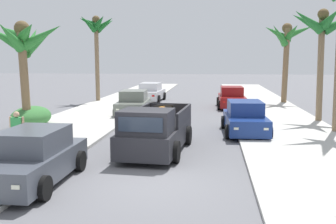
{
  "coord_description": "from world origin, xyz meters",
  "views": [
    {
      "loc": [
        1.83,
        -10.58,
        3.49
      ],
      "look_at": [
        -0.11,
        5.98,
        1.2
      ],
      "focal_mm": 41.38,
      "sensor_mm": 36.0,
      "label": 1
    }
  ],
  "objects_px": {
    "car_right_near": "(33,158)",
    "car_left_mid": "(134,104)",
    "hedge_bush": "(31,117)",
    "car_left_near": "(151,93)",
    "palm_tree_left_fore": "(322,29)",
    "palm_tree_left_mid": "(97,30)",
    "car_right_mid": "(245,119)",
    "pedestrian": "(17,130)",
    "pickup_truck": "(156,131)",
    "car_left_far": "(231,98)",
    "palm_tree_left_back": "(286,40)",
    "palm_tree_right_back": "(24,42)"
  },
  "relations": [
    {
      "from": "car_right_near",
      "to": "car_left_mid",
      "type": "bearing_deg",
      "value": 89.73
    },
    {
      "from": "car_left_mid",
      "to": "hedge_bush",
      "type": "distance_m",
      "value": 6.67
    },
    {
      "from": "car_left_near",
      "to": "palm_tree_left_fore",
      "type": "relative_size",
      "value": 0.69
    },
    {
      "from": "palm_tree_left_mid",
      "to": "hedge_bush",
      "type": "distance_m",
      "value": 13.15
    },
    {
      "from": "car_right_mid",
      "to": "pedestrian",
      "type": "relative_size",
      "value": 2.72
    },
    {
      "from": "pickup_truck",
      "to": "car_left_mid",
      "type": "bearing_deg",
      "value": 106.51
    },
    {
      "from": "car_left_far",
      "to": "pedestrian",
      "type": "xyz_separation_m",
      "value": [
        -8.45,
        -14.77,
        0.2
      ]
    },
    {
      "from": "pickup_truck",
      "to": "pedestrian",
      "type": "bearing_deg",
      "value": -169.84
    },
    {
      "from": "car_left_mid",
      "to": "car_left_far",
      "type": "bearing_deg",
      "value": 34.2
    },
    {
      "from": "car_right_near",
      "to": "palm_tree_left_fore",
      "type": "relative_size",
      "value": 0.68
    },
    {
      "from": "pedestrian",
      "to": "palm_tree_left_back",
      "type": "bearing_deg",
      "value": 54.49
    },
    {
      "from": "car_left_mid",
      "to": "palm_tree_left_back",
      "type": "distance_m",
      "value": 13.28
    },
    {
      "from": "pickup_truck",
      "to": "car_right_mid",
      "type": "distance_m",
      "value": 5.49
    },
    {
      "from": "pickup_truck",
      "to": "car_left_near",
      "type": "height_order",
      "value": "pickup_truck"
    },
    {
      "from": "car_left_near",
      "to": "palm_tree_left_back",
      "type": "relative_size",
      "value": 0.7
    },
    {
      "from": "car_right_mid",
      "to": "hedge_bush",
      "type": "xyz_separation_m",
      "value": [
        -10.74,
        0.36,
        -0.16
      ]
    },
    {
      "from": "car_right_near",
      "to": "car_right_mid",
      "type": "height_order",
      "value": "same"
    },
    {
      "from": "car_left_near",
      "to": "palm_tree_right_back",
      "type": "bearing_deg",
      "value": -106.03
    },
    {
      "from": "pickup_truck",
      "to": "palm_tree_left_fore",
      "type": "relative_size",
      "value": 0.86
    },
    {
      "from": "car_right_near",
      "to": "palm_tree_left_mid",
      "type": "xyz_separation_m",
      "value": [
        -4.28,
        20.57,
        5.07
      ]
    },
    {
      "from": "car_left_near",
      "to": "palm_tree_left_back",
      "type": "xyz_separation_m",
      "value": [
        10.6,
        -0.88,
        4.22
      ]
    },
    {
      "from": "hedge_bush",
      "to": "pedestrian",
      "type": "relative_size",
      "value": 1.76
    },
    {
      "from": "hedge_bush",
      "to": "pedestrian",
      "type": "height_order",
      "value": "pedestrian"
    },
    {
      "from": "car_left_mid",
      "to": "car_right_mid",
      "type": "bearing_deg",
      "value": -40.28
    },
    {
      "from": "palm_tree_left_fore",
      "to": "pedestrian",
      "type": "relative_size",
      "value": 3.92
    },
    {
      "from": "car_left_far",
      "to": "palm_tree_right_back",
      "type": "bearing_deg",
      "value": -136.25
    },
    {
      "from": "car_right_mid",
      "to": "hedge_bush",
      "type": "distance_m",
      "value": 10.75
    },
    {
      "from": "car_right_near",
      "to": "car_left_far",
      "type": "height_order",
      "value": "same"
    },
    {
      "from": "pickup_truck",
      "to": "hedge_bush",
      "type": "distance_m",
      "value": 8.43
    },
    {
      "from": "pedestrian",
      "to": "car_left_far",
      "type": "bearing_deg",
      "value": 60.22
    },
    {
      "from": "car_left_far",
      "to": "pedestrian",
      "type": "relative_size",
      "value": 2.7
    },
    {
      "from": "car_right_mid",
      "to": "palm_tree_right_back",
      "type": "distance_m",
      "value": 11.19
    },
    {
      "from": "car_right_mid",
      "to": "car_left_far",
      "type": "bearing_deg",
      "value": 91.1
    },
    {
      "from": "palm_tree_left_mid",
      "to": "pedestrian",
      "type": "distance_m",
      "value": 18.25
    },
    {
      "from": "palm_tree_left_fore",
      "to": "hedge_bush",
      "type": "distance_m",
      "value": 16.12
    },
    {
      "from": "car_left_near",
      "to": "palm_tree_left_mid",
      "type": "relative_size",
      "value": 0.62
    },
    {
      "from": "car_right_mid",
      "to": "car_left_mid",
      "type": "bearing_deg",
      "value": 139.72
    },
    {
      "from": "palm_tree_left_fore",
      "to": "palm_tree_right_back",
      "type": "distance_m",
      "value": 15.51
    },
    {
      "from": "car_right_near",
      "to": "palm_tree_right_back",
      "type": "height_order",
      "value": "palm_tree_right_back"
    },
    {
      "from": "car_right_mid",
      "to": "palm_tree_left_fore",
      "type": "distance_m",
      "value": 7.29
    },
    {
      "from": "car_left_near",
      "to": "palm_tree_left_mid",
      "type": "bearing_deg",
      "value": -165.87
    },
    {
      "from": "palm_tree_left_fore",
      "to": "palm_tree_right_back",
      "type": "height_order",
      "value": "palm_tree_left_fore"
    },
    {
      "from": "hedge_bush",
      "to": "palm_tree_left_fore",
      "type": "bearing_deg",
      "value": 13.32
    },
    {
      "from": "palm_tree_right_back",
      "to": "hedge_bush",
      "type": "relative_size",
      "value": 1.9
    },
    {
      "from": "palm_tree_right_back",
      "to": "palm_tree_left_mid",
      "type": "bearing_deg",
      "value": 90.91
    },
    {
      "from": "car_left_far",
      "to": "pickup_truck",
      "type": "bearing_deg",
      "value": -103.88
    },
    {
      "from": "car_right_near",
      "to": "car_left_far",
      "type": "bearing_deg",
      "value": 70.48
    },
    {
      "from": "car_right_mid",
      "to": "palm_tree_left_mid",
      "type": "relative_size",
      "value": 0.62
    },
    {
      "from": "car_left_far",
      "to": "palm_tree_left_mid",
      "type": "height_order",
      "value": "palm_tree_left_mid"
    },
    {
      "from": "car_right_near",
      "to": "car_right_mid",
      "type": "bearing_deg",
      "value": 51.29
    }
  ]
}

